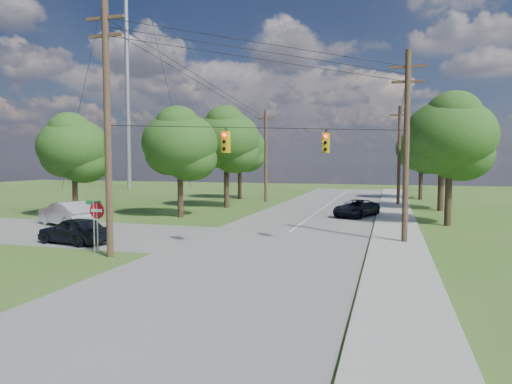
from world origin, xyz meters
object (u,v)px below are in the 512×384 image
(car_cross_dark, at_px, (74,230))
(car_cross_silver, at_px, (67,213))
(pole_sw, at_px, (107,125))
(pole_north_e, at_px, (399,155))
(pole_ne, at_px, (406,144))
(car_main_north, at_px, (356,208))
(pole_north_w, at_px, (266,155))
(do_not_enter_sign, at_px, (97,216))

(car_cross_dark, relative_size, car_cross_silver, 0.83)
(pole_sw, relative_size, pole_north_e, 1.20)
(pole_ne, xyz_separation_m, car_cross_silver, (-22.33, 0.30, -4.58))
(pole_north_e, height_order, car_main_north, pole_north_e)
(pole_sw, height_order, car_main_north, pole_sw)
(car_main_north, bearing_deg, car_cross_dark, -107.97)
(car_cross_dark, relative_size, car_main_north, 0.88)
(pole_sw, height_order, pole_north_e, pole_sw)
(car_cross_dark, bearing_deg, pole_north_e, 157.27)
(pole_ne, relative_size, pole_north_e, 1.05)
(car_cross_silver, bearing_deg, car_cross_dark, 66.54)
(pole_north_w, bearing_deg, car_cross_dark, -97.12)
(car_cross_silver, relative_size, car_main_north, 1.06)
(pole_north_w, distance_m, car_cross_silver, 23.66)
(pole_sw, xyz_separation_m, pole_ne, (13.50, 7.60, -0.76))
(pole_north_e, bearing_deg, do_not_enter_sign, -116.75)
(pole_north_e, distance_m, car_cross_silver, 31.42)
(pole_north_w, bearing_deg, pole_north_e, 0.00)
(car_main_north, bearing_deg, car_cross_silver, -127.84)
(car_main_north, height_order, do_not_enter_sign, do_not_enter_sign)
(pole_ne, relative_size, do_not_enter_sign, 4.14)
(pole_sw, bearing_deg, do_not_enter_sign, 151.82)
(pole_ne, height_order, car_main_north, pole_ne)
(pole_sw, distance_m, do_not_enter_sign, 4.57)
(car_cross_dark, bearing_deg, car_cross_silver, -128.48)
(pole_north_e, distance_m, do_not_enter_sign, 32.64)
(pole_ne, bearing_deg, car_cross_silver, 179.24)
(pole_ne, bearing_deg, pole_sw, -150.62)
(pole_north_e, distance_m, pole_north_w, 13.90)
(pole_north_w, height_order, car_main_north, pole_north_w)
(pole_north_e, relative_size, car_cross_dark, 2.32)
(pole_sw, bearing_deg, car_cross_silver, 138.18)
(pole_ne, distance_m, do_not_enter_sign, 16.61)
(car_cross_silver, bearing_deg, pole_sw, 72.84)
(car_cross_silver, distance_m, car_main_north, 21.89)
(pole_north_w, xyz_separation_m, do_not_enter_sign, (-0.72, -29.00, -3.29))
(pole_north_e, relative_size, car_cross_silver, 1.93)
(pole_north_e, xyz_separation_m, pole_north_w, (-13.90, 0.00, 0.00))
(pole_sw, height_order, car_cross_silver, pole_sw)
(pole_north_e, xyz_separation_m, car_main_north, (-3.40, -10.70, -4.42))
(car_cross_dark, distance_m, do_not_enter_sign, 3.36)
(pole_north_w, distance_m, car_main_north, 15.63)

